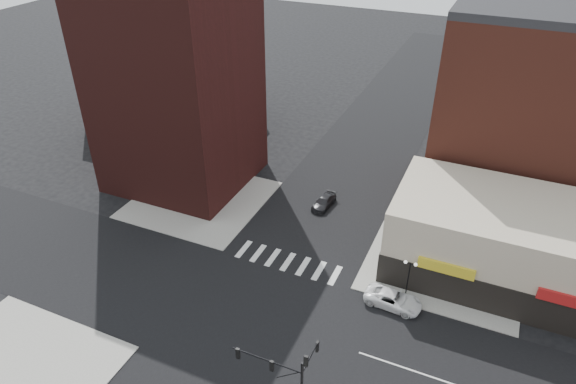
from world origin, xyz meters
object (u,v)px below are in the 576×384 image
at_px(white_suv, 393,299).
at_px(traffic_signal, 291,374).
at_px(street_lamp_ne, 409,270).
at_px(dark_sedan_north, 324,202).

bearing_deg(white_suv, traffic_signal, 168.34).
bearing_deg(street_lamp_ne, white_suv, -119.14).
relative_size(traffic_signal, dark_sedan_north, 1.84).
bearing_deg(traffic_signal, dark_sedan_north, 105.60).
distance_m(street_lamp_ne, dark_sedan_north, 16.91).
xyz_separation_m(traffic_signal, white_suv, (3.93, 14.33, -4.24)).
height_order(traffic_signal, white_suv, traffic_signal).
height_order(traffic_signal, street_lamp_ne, traffic_signal).
height_order(traffic_signal, dark_sedan_north, traffic_signal).
bearing_deg(dark_sedan_north, traffic_signal, -68.10).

